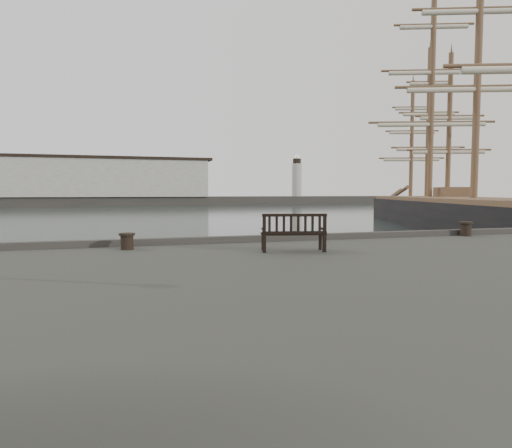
{
  "coord_description": "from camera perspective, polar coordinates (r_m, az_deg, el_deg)",
  "views": [
    {
      "loc": [
        -4.41,
        -12.78,
        3.0
      ],
      "look_at": [
        -0.67,
        -0.5,
        2.1
      ],
      "focal_mm": 32.0,
      "sensor_mm": 36.0,
      "label": 1
    }
  ],
  "objects": [
    {
      "name": "breakwater",
      "position": [
        104.78,
        -17.07,
        4.54
      ],
      "size": [
        140.0,
        9.5,
        12.2
      ],
      "color": "#383530",
      "rests_on": "ground"
    },
    {
      "name": "bench",
      "position": [
        11.1,
        4.68,
        -1.97
      ],
      "size": [
        1.63,
        0.86,
        0.89
      ],
      "rotation": [
        0.0,
        0.0,
        -0.22
      ],
      "color": "black",
      "rests_on": "quay"
    },
    {
      "name": "bollard_left",
      "position": [
        11.89,
        -15.82,
        -2.09
      ],
      "size": [
        0.5,
        0.5,
        0.41
      ],
      "primitive_type": "cylinder",
      "rotation": [
        0.0,
        0.0,
        -0.32
      ],
      "color": "black",
      "rests_on": "quay"
    },
    {
      "name": "tall_ship_main",
      "position": [
        38.34,
        25.47,
        0.21
      ],
      "size": [
        20.26,
        38.05,
        28.34
      ],
      "rotation": [
        0.0,
        0.0,
        -0.36
      ],
      "color": "black",
      "rests_on": "ground"
    },
    {
      "name": "bollard_right",
      "position": [
        16.49,
        24.72,
        -0.56
      ],
      "size": [
        0.51,
        0.51,
        0.46
      ],
      "primitive_type": "cylinder",
      "rotation": [
        0.0,
        0.0,
        0.16
      ],
      "color": "black",
      "rests_on": "quay"
    },
    {
      "name": "ground",
      "position": [
        13.84,
        2.07,
        -8.51
      ],
      "size": [
        400.0,
        400.0,
        0.0
      ],
      "primitive_type": "plane",
      "color": "black",
      "rests_on": "ground"
    },
    {
      "name": "tall_ship_far",
      "position": [
        57.11,
        20.49,
        1.45
      ],
      "size": [
        13.46,
        24.69,
        20.92
      ],
      "rotation": [
        0.0,
        0.0,
        -0.36
      ],
      "color": "black",
      "rests_on": "ground"
    }
  ]
}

